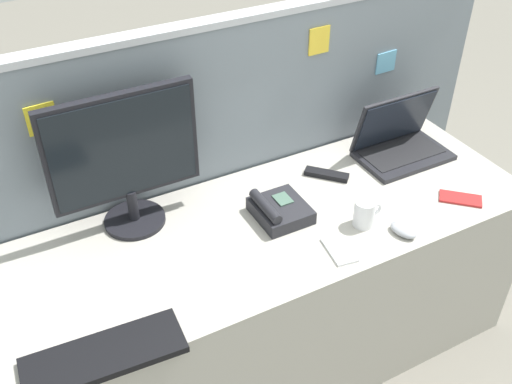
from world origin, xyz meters
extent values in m
plane|color=slate|center=(0.00, 0.00, 0.00)|extent=(10.00, 10.00, 0.00)
cube|color=#ADA89E|center=(0.00, 0.00, 0.36)|extent=(2.01, 0.68, 0.72)
cube|color=gray|center=(0.00, 0.38, 0.66)|extent=(2.37, 0.06, 1.32)
cube|color=#B7BAC1|center=(0.00, 0.38, 1.33)|extent=(2.37, 0.07, 0.02)
cube|color=yellow|center=(-0.59, 0.34, 1.14)|extent=(0.09, 0.01, 0.10)
cube|color=#66ADD1|center=(0.75, 0.34, 1.04)|extent=(0.10, 0.01, 0.09)
cube|color=yellow|center=(0.42, 0.34, 1.20)|extent=(0.09, 0.01, 0.10)
cylinder|color=black|center=(-0.38, 0.24, 0.73)|extent=(0.21, 0.21, 0.02)
cylinder|color=black|center=(-0.38, 0.24, 0.80)|extent=(0.04, 0.04, 0.11)
cube|color=black|center=(-0.38, 0.25, 1.03)|extent=(0.51, 0.03, 0.38)
cube|color=black|center=(-0.38, 0.24, 1.03)|extent=(0.48, 0.01, 0.35)
cube|color=#232328|center=(0.71, 0.11, 0.73)|extent=(0.36, 0.23, 0.02)
cube|color=black|center=(0.71, 0.12, 0.75)|extent=(0.32, 0.16, 0.00)
cube|color=#232328|center=(0.71, 0.20, 0.86)|extent=(0.36, 0.07, 0.23)
cube|color=black|center=(0.71, 0.19, 0.86)|extent=(0.34, 0.06, 0.21)
cube|color=#232328|center=(0.08, 0.02, 0.75)|extent=(0.18, 0.19, 0.05)
cube|color=#4C6B5B|center=(0.11, 0.05, 0.78)|extent=(0.05, 0.07, 0.01)
cylinder|color=#232328|center=(0.02, 0.02, 0.79)|extent=(0.04, 0.18, 0.04)
cube|color=black|center=(-0.65, -0.28, 0.74)|extent=(0.45, 0.18, 0.02)
ellipsoid|color=#9EA0A8|center=(0.41, -0.26, 0.74)|extent=(0.08, 0.11, 0.03)
cube|color=silver|center=(0.17, -0.23, 0.73)|extent=(0.10, 0.15, 0.01)
cube|color=#B22323|center=(0.72, -0.21, 0.73)|extent=(0.16, 0.15, 0.01)
cube|color=black|center=(0.36, 0.15, 0.73)|extent=(0.15, 0.15, 0.02)
cylinder|color=white|center=(0.32, -0.15, 0.77)|extent=(0.07, 0.07, 0.10)
torus|color=white|center=(0.36, -0.15, 0.77)|extent=(0.05, 0.01, 0.05)
camera|label=1|loc=(-0.76, -1.37, 2.07)|focal=41.71mm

